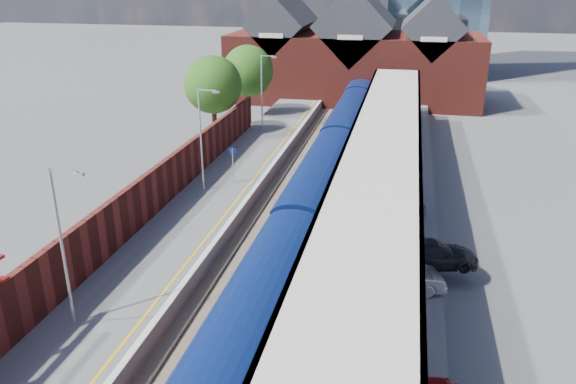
# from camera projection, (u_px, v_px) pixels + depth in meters

# --- Properties ---
(ground) EXTENTS (240.00, 240.00, 0.00)m
(ground) POSITION_uv_depth(u_px,v_px,m) (316.00, 172.00, 44.92)
(ground) COLOR #5B5B5E
(ground) RESTS_ON ground
(ballast_bed) EXTENTS (6.00, 76.00, 0.06)m
(ballast_bed) POSITION_uv_depth(u_px,v_px,m) (290.00, 223.00, 35.81)
(ballast_bed) COLOR #473D33
(ballast_bed) RESTS_ON ground
(rails) EXTENTS (4.51, 76.00, 0.14)m
(rails) POSITION_uv_depth(u_px,v_px,m) (290.00, 221.00, 35.78)
(rails) COLOR slate
(rails) RESTS_ON ground
(left_platform) EXTENTS (5.00, 76.00, 1.00)m
(left_platform) POSITION_uv_depth(u_px,v_px,m) (208.00, 209.00, 36.71)
(left_platform) COLOR #565659
(left_platform) RESTS_ON ground
(right_platform) EXTENTS (6.00, 76.00, 1.00)m
(right_platform) POSITION_uv_depth(u_px,v_px,m) (386.00, 224.00, 34.47)
(right_platform) COLOR #565659
(right_platform) RESTS_ON ground
(coping_left) EXTENTS (0.30, 76.00, 0.05)m
(coping_left) POSITION_uv_depth(u_px,v_px,m) (242.00, 204.00, 36.06)
(coping_left) COLOR silver
(coping_left) RESTS_ON left_platform
(coping_right) EXTENTS (0.30, 76.00, 0.05)m
(coping_right) POSITION_uv_depth(u_px,v_px,m) (340.00, 212.00, 34.83)
(coping_right) COLOR silver
(coping_right) RESTS_ON right_platform
(yellow_line) EXTENTS (0.14, 76.00, 0.01)m
(yellow_line) POSITION_uv_depth(u_px,v_px,m) (234.00, 204.00, 36.19)
(yellow_line) COLOR yellow
(yellow_line) RESTS_ON left_platform
(train) EXTENTS (2.90, 65.91, 3.45)m
(train) POSITION_uv_depth(u_px,v_px,m) (336.00, 146.00, 44.42)
(train) COLOR #0C1C54
(train) RESTS_ON ground
(canopy) EXTENTS (4.50, 52.00, 4.48)m
(canopy) POSITION_uv_depth(u_px,v_px,m) (384.00, 141.00, 34.60)
(canopy) COLOR #0E1452
(canopy) RESTS_ON right_platform
(lamp_post_b) EXTENTS (1.48, 0.18, 7.00)m
(lamp_post_b) POSITION_uv_depth(u_px,v_px,m) (64.00, 238.00, 22.50)
(lamp_post_b) COLOR #A5A8AA
(lamp_post_b) RESTS_ON left_platform
(lamp_post_c) EXTENTS (1.48, 0.18, 7.00)m
(lamp_post_c) POSITION_uv_depth(u_px,v_px,m) (203.00, 134.00, 37.06)
(lamp_post_c) COLOR #A5A8AA
(lamp_post_c) RESTS_ON left_platform
(lamp_post_d) EXTENTS (1.48, 0.18, 7.00)m
(lamp_post_d) POSITION_uv_depth(u_px,v_px,m) (263.00, 88.00, 51.62)
(lamp_post_d) COLOR #A5A8AA
(lamp_post_d) RESTS_ON left_platform
(platform_sign) EXTENTS (0.55, 0.08, 2.50)m
(platform_sign) POSITION_uv_depth(u_px,v_px,m) (233.00, 159.00, 39.45)
(platform_sign) COLOR #A5A8AA
(platform_sign) RESTS_ON left_platform
(brick_wall) EXTENTS (0.35, 50.00, 3.86)m
(brick_wall) POSITION_uv_depth(u_px,v_px,m) (121.00, 217.00, 30.63)
(brick_wall) COLOR maroon
(brick_wall) RESTS_ON left_platform
(station_building) EXTENTS (30.00, 12.12, 13.78)m
(station_building) POSITION_uv_depth(u_px,v_px,m) (355.00, 55.00, 68.40)
(station_building) COLOR maroon
(station_building) RESTS_ON ground
(tree_near) EXTENTS (5.20, 5.20, 8.10)m
(tree_near) POSITION_uv_depth(u_px,v_px,m) (214.00, 87.00, 50.36)
(tree_near) COLOR #382314
(tree_near) RESTS_ON ground
(tree_far) EXTENTS (5.20, 5.20, 8.10)m
(tree_far) POSITION_uv_depth(u_px,v_px,m) (249.00, 72.00, 57.44)
(tree_far) COLOR #382314
(tree_far) RESTS_ON ground
(parked_car_silver) EXTENTS (4.61, 2.88, 1.43)m
(parked_car_silver) POSITION_uv_depth(u_px,v_px,m) (397.00, 279.00, 25.97)
(parked_car_silver) COLOR #98999C
(parked_car_silver) RESTS_ON right_platform
(parked_car_dark) EXTENTS (4.99, 2.94, 1.36)m
(parked_car_dark) POSITION_uv_depth(u_px,v_px,m) (431.00, 254.00, 28.35)
(parked_car_dark) COLOR black
(parked_car_dark) RESTS_ON right_platform
(parked_car_blue) EXTENTS (4.11, 2.49, 1.07)m
(parked_car_blue) POSITION_uv_depth(u_px,v_px,m) (394.00, 203.00, 34.91)
(parked_car_blue) COLOR navy
(parked_car_blue) RESTS_ON right_platform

